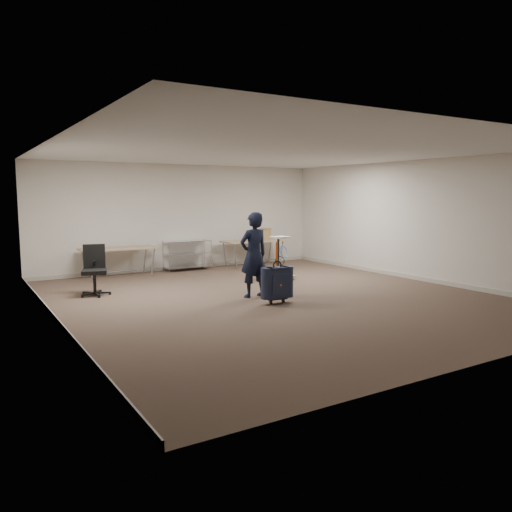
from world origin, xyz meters
TOP-DOWN VIEW (x-y plane):
  - ground at (0.00, 0.00)m, footprint 9.00×9.00m
  - room_shell at (0.00, 1.38)m, footprint 8.00×9.00m
  - folding_table_left at (-1.90, 3.95)m, footprint 1.80×0.75m
  - folding_table_right at (1.90, 3.95)m, footprint 1.80×0.75m
  - wire_shelf at (0.00, 4.20)m, footprint 1.22×0.47m
  - person at (-0.31, 0.26)m, footprint 0.63×0.43m
  - suitcase at (-0.25, -0.48)m, footprint 0.43×0.27m
  - office_chair at (-2.93, 2.07)m, footprint 0.61×0.61m
  - equipment_cart at (1.27, 1.69)m, footprint 0.57×0.57m
  - cardboard_box at (2.18, 3.93)m, footprint 0.51×0.45m

SIDE VIEW (x-z plane):
  - ground at x=0.00m, z-range 0.00..0.00m
  - room_shell at x=0.00m, z-range -4.45..4.55m
  - equipment_cart at x=1.27m, z-range -0.24..0.78m
  - office_chair at x=-2.93m, z-range -0.20..0.81m
  - suitcase at x=-0.25m, z-range -0.18..0.96m
  - wire_shelf at x=0.00m, z-range 0.04..0.84m
  - folding_table_left at x=-1.90m, z-range 0.31..1.04m
  - folding_table_right at x=1.90m, z-range 0.31..1.04m
  - person at x=-0.31m, z-range 0.00..1.67m
  - cardboard_box at x=2.18m, z-range 0.73..1.05m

